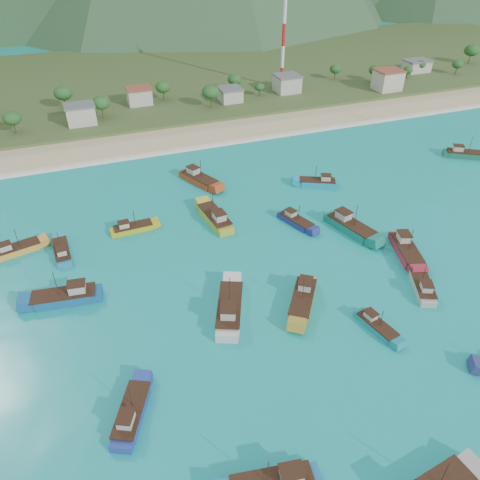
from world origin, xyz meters
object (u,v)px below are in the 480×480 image
object	(u,v)px
boat_4	(199,180)
boat_7	(303,300)
boat_5	(376,326)
boat_19	(296,222)
boat_3	(406,251)
boat_30	(230,310)
boat_8	(132,229)
boat_9	(422,287)
boat_12	(318,183)
boat_20	(215,218)
radio_tower	(284,23)
boat_6	(464,154)
boat_18	(66,297)
boat_26	(17,250)
boat_23	(350,227)
boat_29	(62,252)
boat_14	(132,414)

from	to	relation	value
boat_4	boat_7	size ratio (longest dim) A/B	1.08
boat_5	boat_19	distance (m)	33.09
boat_3	boat_30	bearing A→B (deg)	22.79
boat_8	boat_9	world-z (taller)	boat_9
boat_12	boat_20	xyz separation A→B (m)	(-29.23, -7.22, 0.24)
radio_tower	boat_7	xyz separation A→B (m)	(-44.40, -107.84, -23.11)
boat_5	boat_6	bearing A→B (deg)	-153.73
radio_tower	boat_8	size ratio (longest dim) A/B	4.88
boat_4	boat_6	size ratio (longest dim) A/B	1.12
boat_5	boat_18	bearing A→B (deg)	-39.33
boat_7	boat_26	world-z (taller)	boat_7
boat_6	radio_tower	bearing A→B (deg)	-129.32
boat_23	boat_26	xyz separation A→B (m)	(-66.99, 16.19, -0.29)
boat_12	boat_7	bearing A→B (deg)	173.90
radio_tower	boat_30	world-z (taller)	radio_tower
boat_7	boat_19	distance (m)	25.46
boat_6	boat_9	size ratio (longest dim) A/B	1.10
boat_6	boat_18	xyz separation A→B (m)	(-107.62, -23.26, 0.13)
boat_5	boat_18	xyz separation A→B (m)	(-47.47, 24.40, 0.41)
boat_8	boat_29	world-z (taller)	boat_29
boat_7	boat_23	size ratio (longest dim) A/B	0.88
boat_12	boat_19	size ratio (longest dim) A/B	1.06
boat_5	boat_26	world-z (taller)	boat_26
boat_20	boat_23	distance (m)	29.31
boat_9	boat_12	world-z (taller)	boat_12
boat_8	boat_12	size ratio (longest dim) A/B	0.90
boat_29	boat_6	bearing A→B (deg)	1.24
boat_7	boat_12	xyz separation A→B (m)	(22.84, 37.48, -0.18)
boat_5	boat_12	world-z (taller)	boat_12
boat_18	boat_26	xyz separation A→B (m)	(-8.50, 18.33, -0.25)
boat_30	boat_5	bearing A→B (deg)	-5.13
boat_9	boat_30	world-z (taller)	boat_30
boat_18	boat_7	bearing A→B (deg)	-103.72
boat_6	boat_12	bearing A→B (deg)	-57.91
boat_8	boat_23	size ratio (longest dim) A/B	0.70
boat_12	boat_19	distance (m)	19.05
boat_14	boat_23	size ratio (longest dim) A/B	0.81
boat_5	radio_tower	bearing A→B (deg)	-119.04
boat_6	boat_9	world-z (taller)	boat_6
boat_3	boat_26	xyz separation A→B (m)	(-73.02, 27.29, -0.21)
boat_4	boat_7	world-z (taller)	boat_4
boat_19	boat_26	xyz separation A→B (m)	(-57.27, 9.68, 0.07)
boat_20	boat_23	bearing A→B (deg)	-33.95
boat_30	boat_19	bearing A→B (deg)	66.35
boat_29	boat_18	bearing A→B (deg)	-93.67
radio_tower	boat_5	distance (m)	125.01
boat_3	boat_30	distance (m)	38.78
boat_12	boat_29	size ratio (longest dim) A/B	1.07
boat_3	boat_18	world-z (taller)	boat_18
boat_14	boat_6	bearing A→B (deg)	52.01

